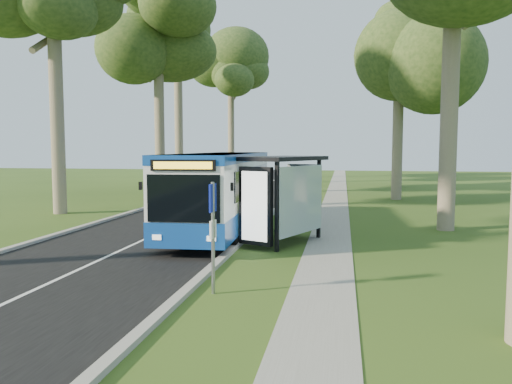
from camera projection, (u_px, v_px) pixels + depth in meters
ground at (229, 254)px, 15.32m from camera, size 120.00×120.00×0.00m
road at (206, 211)px, 25.73m from camera, size 7.00×100.00×0.02m
kerb_east at (273, 212)px, 25.13m from camera, size 0.25×100.00×0.12m
kerb_west at (142, 209)px, 26.33m from camera, size 0.25×100.00×0.12m
centre_line at (206, 211)px, 25.73m from camera, size 0.12×100.00×0.00m
footpath at (333, 214)px, 24.62m from camera, size 1.50×100.00×0.02m
bus at (222, 190)px, 20.00m from camera, size 2.92×11.62×3.06m
bus_stop_sign at (213, 224)px, 11.04m from camera, size 0.10×0.35×2.51m
bus_shelter at (284, 183)px, 16.61m from camera, size 3.12×3.93×2.98m
litter_bin at (307, 207)px, 23.45m from camera, size 0.58×0.58×1.01m
car_white at (187, 180)px, 39.43m from camera, size 2.96×4.70×1.49m
car_silver at (214, 176)px, 44.56m from camera, size 1.84×5.02×1.64m
tree_west_c at (158, 30)px, 33.55m from camera, size 5.20×5.20×15.12m
tree_west_d at (178, 36)px, 43.55m from camera, size 5.20×5.20×17.64m
tree_west_e at (231, 72)px, 53.08m from camera, size 5.20×5.20×15.29m
tree_east_c at (400, 34)px, 30.92m from camera, size 5.20×5.20×13.90m
tree_east_d at (399, 54)px, 42.41m from camera, size 5.20×5.20×15.16m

